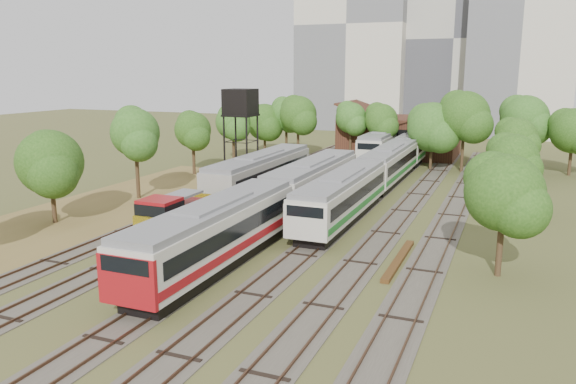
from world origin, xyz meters
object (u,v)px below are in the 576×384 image
at_px(railcar_red_set, 273,204).
at_px(water_tower, 240,105).
at_px(shunter_locomotive, 175,217).
at_px(railcar_green_set, 389,164).

relative_size(railcar_red_set, water_tower, 3.40).
xyz_separation_m(shunter_locomotive, water_tower, (-3.40, 17.43, 7.03)).
bearing_deg(railcar_red_set, railcar_green_set, 79.77).
relative_size(railcar_green_set, water_tower, 5.11).
relative_size(railcar_red_set, railcar_green_set, 0.66).
distance_m(railcar_green_set, shunter_locomotive, 28.07).
xyz_separation_m(railcar_red_set, railcar_green_set, (4.00, 22.17, -0.11)).
height_order(railcar_green_set, shunter_locomotive, railcar_green_set).
bearing_deg(water_tower, railcar_red_set, -54.89).
bearing_deg(water_tower, shunter_locomotive, -78.95).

